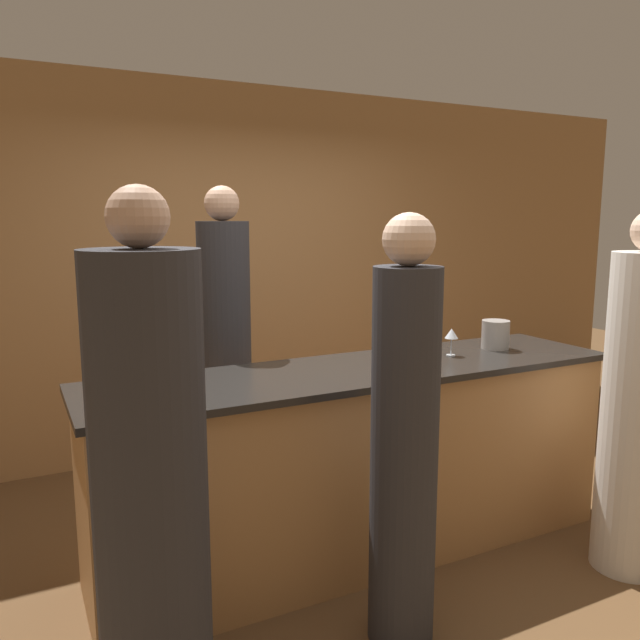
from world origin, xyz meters
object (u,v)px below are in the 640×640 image
object	(u,v)px
guest_0	(404,445)
wine_bottle_1	(167,358)
bartender	(226,365)
ice_bucket	(495,335)
wine_bottle_0	(409,330)
guest_2	(638,408)
guest_1	(151,495)

from	to	relation	value
guest_0	wine_bottle_1	xyz separation A→B (m)	(-0.76, 0.90, 0.27)
bartender	ice_bucket	size ratio (longest dim) A/B	11.66
wine_bottle_0	ice_bucket	distance (m)	0.51
guest_2	ice_bucket	xyz separation A→B (m)	(-0.21, 0.81, 0.26)
bartender	guest_2	xyz separation A→B (m)	(1.66, -1.51, -0.08)
guest_0	ice_bucket	size ratio (longest dim) A/B	10.72
bartender	guest_1	bearing A→B (deg)	63.07
wine_bottle_0	wine_bottle_1	xyz separation A→B (m)	(-1.45, -0.07, -0.01)
guest_1	wine_bottle_0	distance (m)	2.02
guest_1	wine_bottle_0	bearing A→B (deg)	30.15
guest_0	wine_bottle_0	distance (m)	1.23
wine_bottle_1	bartender	bearing A→B (deg)	49.00
bartender	guest_1	distance (m)	1.66
guest_2	wine_bottle_1	xyz separation A→B (m)	(-2.12, 0.97, 0.28)
guest_1	guest_0	bearing A→B (deg)	1.85
bartender	ice_bucket	world-z (taller)	bartender
ice_bucket	bartender	bearing A→B (deg)	153.92
guest_0	guest_1	world-z (taller)	guest_1
guest_0	bartender	bearing A→B (deg)	101.49
guest_2	ice_bucket	size ratio (longest dim) A/B	10.82
guest_0	wine_bottle_1	size ratio (longest dim) A/B	6.88
bartender	wine_bottle_0	distance (m)	1.11
bartender	guest_2	distance (m)	2.24
wine_bottle_0	ice_bucket	world-z (taller)	wine_bottle_0
wine_bottle_1	guest_1	bearing A→B (deg)	-106.73
guest_2	wine_bottle_0	distance (m)	1.27
guest_0	guest_1	distance (m)	1.04
ice_bucket	guest_1	bearing A→B (deg)	-160.62
guest_2	bartender	bearing A→B (deg)	137.59
wine_bottle_1	ice_bucket	world-z (taller)	wine_bottle_1
bartender	guest_2	bearing A→B (deg)	137.59
bartender	wine_bottle_1	size ratio (longest dim) A/B	7.48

